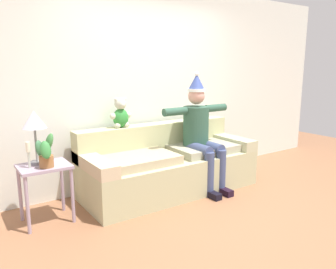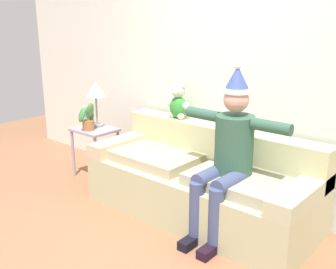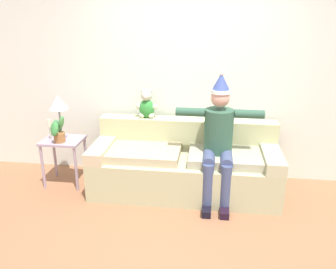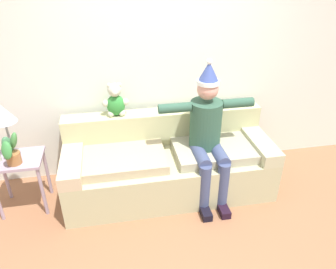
# 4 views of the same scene
# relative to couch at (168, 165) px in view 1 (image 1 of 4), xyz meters

# --- Properties ---
(ground_plane) EXTENTS (10.00, 10.00, 0.00)m
(ground_plane) POSITION_rel_couch_xyz_m (0.00, -1.01, -0.34)
(ground_plane) COLOR #926041
(back_wall) EXTENTS (7.00, 0.10, 2.70)m
(back_wall) POSITION_rel_couch_xyz_m (0.00, 0.54, 1.01)
(back_wall) COLOR silver
(back_wall) RESTS_ON ground_plane
(couch) EXTENTS (2.29, 0.91, 0.85)m
(couch) POSITION_rel_couch_xyz_m (0.00, 0.00, 0.00)
(couch) COLOR #B3B287
(couch) RESTS_ON ground_plane
(person_seated) EXTENTS (1.02, 0.77, 1.55)m
(person_seated) POSITION_rel_couch_xyz_m (0.40, -0.16, 0.45)
(person_seated) COLOR #2E5442
(person_seated) RESTS_ON ground_plane
(teddy_bear) EXTENTS (0.29, 0.17, 0.38)m
(teddy_bear) POSITION_rel_couch_xyz_m (-0.53, 0.28, 0.69)
(teddy_bear) COLOR #308736
(teddy_bear) RESTS_ON couch
(side_table) EXTENTS (0.50, 0.41, 0.62)m
(side_table) POSITION_rel_couch_xyz_m (-1.57, -0.04, 0.16)
(side_table) COLOR #A38FA5
(side_table) RESTS_ON ground_plane
(table_lamp) EXTENTS (0.24, 0.24, 0.56)m
(table_lamp) POSITION_rel_couch_xyz_m (-1.62, 0.04, 0.72)
(table_lamp) COLOR gray
(table_lamp) RESTS_ON side_table
(potted_plant) EXTENTS (0.22, 0.26, 0.35)m
(potted_plant) POSITION_rel_couch_xyz_m (-1.57, -0.14, 0.43)
(potted_plant) COLOR #996437
(potted_plant) RESTS_ON side_table
(candle_tall) EXTENTS (0.04, 0.04, 0.27)m
(candle_tall) POSITION_rel_couch_xyz_m (-1.72, -0.06, 0.45)
(candle_tall) COLOR beige
(candle_tall) RESTS_ON side_table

